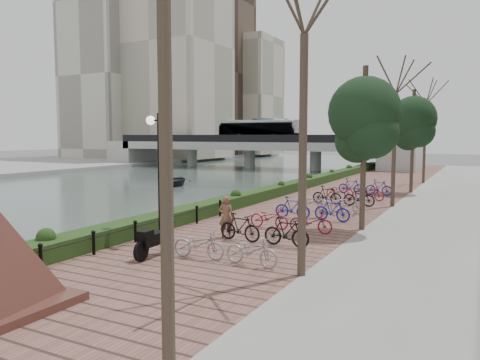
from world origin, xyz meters
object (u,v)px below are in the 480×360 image
Objects in this scene: motorcycle at (155,240)px; boat at (174,180)px; lamppost at (159,149)px; pedestrian at (226,217)px.

motorcycle is 25.80m from boat.
lamppost is 23.89m from boat.
boat is (-15.20, 17.88, -0.84)m from pedestrian.
lamppost reaches higher than boat.
lamppost is 3.50m from pedestrian.
motorcycle is at bearing -84.99° from boat.
boat is at bearing 123.68° from motorcycle.
motorcycle is 3.48m from pedestrian.
motorcycle is at bearing -57.23° from lamppost.
lamppost is at bearing 122.09° from motorcycle.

